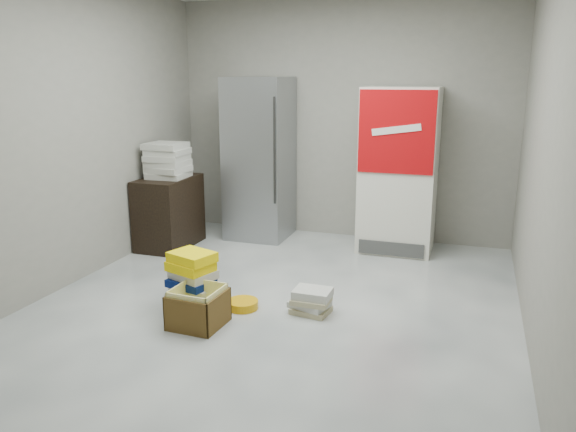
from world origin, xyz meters
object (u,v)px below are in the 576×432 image
(wood_shelf, at_px, (169,212))
(cardboard_box, at_px, (198,310))
(steel_fridge, at_px, (260,159))
(coke_cooler, at_px, (399,170))
(phonebook_stack_main, at_px, (192,281))

(wood_shelf, relative_size, cardboard_box, 1.97)
(wood_shelf, xyz_separation_m, cardboard_box, (1.30, -1.81, -0.27))
(steel_fridge, height_order, coke_cooler, steel_fridge)
(phonebook_stack_main, height_order, cardboard_box, phonebook_stack_main)
(steel_fridge, bearing_deg, coke_cooler, -0.18)
(wood_shelf, bearing_deg, phonebook_stack_main, -54.30)
(coke_cooler, height_order, phonebook_stack_main, coke_cooler)
(coke_cooler, relative_size, cardboard_box, 4.43)
(steel_fridge, height_order, phonebook_stack_main, steel_fridge)
(cardboard_box, bearing_deg, coke_cooler, 67.94)
(coke_cooler, distance_m, phonebook_stack_main, 2.73)
(steel_fridge, distance_m, coke_cooler, 1.65)
(wood_shelf, relative_size, phonebook_stack_main, 1.58)
(coke_cooler, xyz_separation_m, phonebook_stack_main, (-1.36, -2.28, -0.65))
(coke_cooler, height_order, cardboard_box, coke_cooler)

